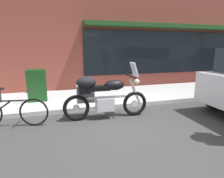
{
  "coord_description": "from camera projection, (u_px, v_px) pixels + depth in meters",
  "views": [
    {
      "loc": [
        -1.49,
        -3.91,
        1.75
      ],
      "look_at": [
        -0.09,
        0.78,
        0.7
      ],
      "focal_mm": 30.78,
      "sensor_mm": 36.0,
      "label": 1
    }
  ],
  "objects": [
    {
      "name": "ground_plane",
      "position": [
        125.0,
        125.0,
        4.45
      ],
      "size": [
        80.0,
        80.0,
        0.0
      ],
      "primitive_type": "plane",
      "color": "#373737"
    },
    {
      "name": "touring_motorcycle",
      "position": [
        101.0,
        95.0,
        4.79
      ],
      "size": [
        2.16,
        0.72,
        1.4
      ],
      "color": "black",
      "rests_on": "ground_plane"
    },
    {
      "name": "parked_bicycle",
      "position": [
        10.0,
        111.0,
        4.3
      ],
      "size": [
        1.62,
        0.5,
        0.91
      ],
      "color": "black",
      "rests_on": "ground_plane"
    },
    {
      "name": "sandwich_board_sign",
      "position": [
        37.0,
        86.0,
        5.83
      ],
      "size": [
        0.55,
        0.42,
        1.0
      ],
      "color": "#1E511E",
      "rests_on": "sidewalk_curb"
    }
  ]
}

